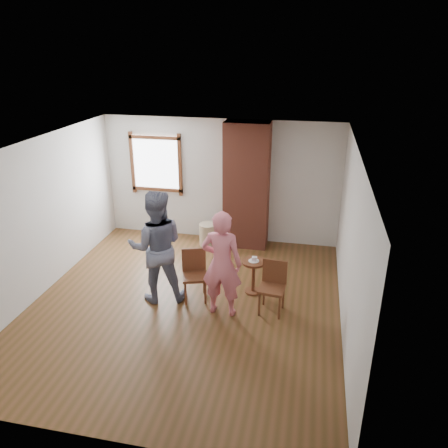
{
  "coord_description": "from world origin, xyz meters",
  "views": [
    {
      "loc": [
        1.88,
        -5.89,
        4.0
      ],
      "look_at": [
        0.49,
        0.8,
        1.15
      ],
      "focal_mm": 35.0,
      "sensor_mm": 36.0,
      "label": 1
    }
  ],
  "objects_px": {
    "stoneware_crock": "(208,234)",
    "dining_chair_left": "(194,271)",
    "side_table": "(253,271)",
    "person_pink": "(222,264)",
    "man": "(157,247)",
    "dining_chair_right": "(273,284)"
  },
  "relations": [
    {
      "from": "person_pink",
      "to": "stoneware_crock",
      "type": "bearing_deg",
      "value": -70.34
    },
    {
      "from": "stoneware_crock",
      "to": "side_table",
      "type": "height_order",
      "value": "side_table"
    },
    {
      "from": "stoneware_crock",
      "to": "dining_chair_left",
      "type": "distance_m",
      "value": 2.08
    },
    {
      "from": "dining_chair_right",
      "to": "side_table",
      "type": "bearing_deg",
      "value": 135.0
    },
    {
      "from": "dining_chair_left",
      "to": "side_table",
      "type": "bearing_deg",
      "value": 2.15
    },
    {
      "from": "stoneware_crock",
      "to": "person_pink",
      "type": "height_order",
      "value": "person_pink"
    },
    {
      "from": "dining_chair_right",
      "to": "man",
      "type": "relative_size",
      "value": 0.44
    },
    {
      "from": "dining_chair_right",
      "to": "stoneware_crock",
      "type": "bearing_deg",
      "value": 132.25
    },
    {
      "from": "person_pink",
      "to": "man",
      "type": "bearing_deg",
      "value": -9.51
    },
    {
      "from": "stoneware_crock",
      "to": "dining_chair_left",
      "type": "relative_size",
      "value": 0.55
    },
    {
      "from": "dining_chair_left",
      "to": "dining_chair_right",
      "type": "bearing_deg",
      "value": -23.18
    },
    {
      "from": "stoneware_crock",
      "to": "dining_chair_left",
      "type": "height_order",
      "value": "dining_chair_left"
    },
    {
      "from": "man",
      "to": "side_table",
      "type": "bearing_deg",
      "value": -179.86
    },
    {
      "from": "stoneware_crock",
      "to": "dining_chair_left",
      "type": "xyz_separation_m",
      "value": [
        0.27,
        -2.05,
        0.24
      ]
    },
    {
      "from": "man",
      "to": "person_pink",
      "type": "height_order",
      "value": "man"
    },
    {
      "from": "stoneware_crock",
      "to": "side_table",
      "type": "xyz_separation_m",
      "value": [
        1.21,
        -1.7,
        0.17
      ]
    },
    {
      "from": "side_table",
      "to": "person_pink",
      "type": "bearing_deg",
      "value": -119.69
    },
    {
      "from": "stoneware_crock",
      "to": "man",
      "type": "bearing_deg",
      "value": -97.96
    },
    {
      "from": "side_table",
      "to": "person_pink",
      "type": "height_order",
      "value": "person_pink"
    },
    {
      "from": "dining_chair_left",
      "to": "man",
      "type": "distance_m",
      "value": 0.76
    },
    {
      "from": "side_table",
      "to": "person_pink",
      "type": "distance_m",
      "value": 0.93
    },
    {
      "from": "stoneware_crock",
      "to": "side_table",
      "type": "relative_size",
      "value": 0.79
    }
  ]
}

